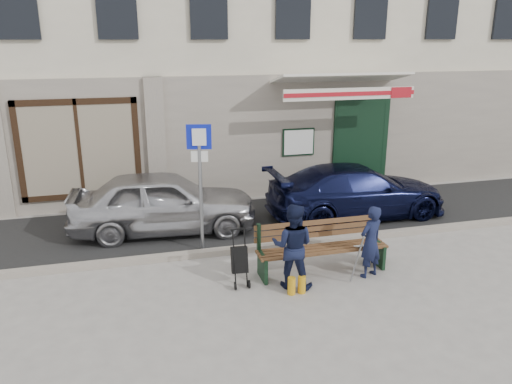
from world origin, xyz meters
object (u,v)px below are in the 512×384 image
object	(u,v)px
bench	(320,248)
stroller	(240,261)
car_silver	(164,202)
woman	(293,246)
car_navy	(357,191)
man	(371,242)
parking_sign	(200,169)

from	to	relation	value
bench	stroller	world-z (taller)	bench
car_silver	woman	distance (m)	3.66
car_silver	woman	xyz separation A→B (m)	(1.89, -3.13, 0.06)
woman	bench	bearing A→B (deg)	-122.23
car_navy	woman	world-z (taller)	woman
car_silver	man	world-z (taller)	car_silver
car_silver	man	size ratio (longest dim) A/B	3.03
parking_sign	woman	size ratio (longest dim) A/B	1.72
car_silver	parking_sign	xyz separation A→B (m)	(0.64, -1.25, 1.01)
car_navy	man	bearing A→B (deg)	157.87
parking_sign	woman	xyz separation A→B (m)	(1.25, -1.88, -0.95)
woman	stroller	distance (m)	0.95
parking_sign	bench	size ratio (longest dim) A/B	1.06
man	woman	xyz separation A→B (m)	(-1.45, -0.01, 0.08)
car_silver	car_navy	world-z (taller)	car_silver
car_silver	woman	size ratio (longest dim) A/B	2.70
car_silver	stroller	distance (m)	3.03
car_silver	car_navy	xyz separation A→B (m)	(4.50, -0.16, -0.06)
car_navy	bench	world-z (taller)	car_navy
car_navy	stroller	xyz separation A→B (m)	(-3.46, -2.68, -0.19)
car_silver	parking_sign	distance (m)	1.73
car_silver	man	xyz separation A→B (m)	(3.34, -3.13, -0.02)
bench	man	distance (m)	0.91
bench	stroller	size ratio (longest dim) A/B	2.46
woman	stroller	size ratio (longest dim) A/B	1.52
parking_sign	man	bearing A→B (deg)	-22.56
parking_sign	bench	xyz separation A→B (m)	(1.90, -1.49, -1.24)
car_silver	parking_sign	bearing A→B (deg)	-148.29
car_silver	car_navy	bearing A→B (deg)	-87.45
car_silver	stroller	world-z (taller)	car_silver
car_silver	stroller	size ratio (longest dim) A/B	4.10
stroller	man	bearing A→B (deg)	-3.34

